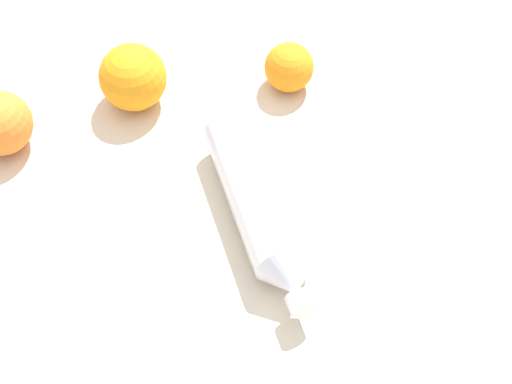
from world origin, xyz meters
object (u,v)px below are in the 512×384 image
orange_1 (133,77)px  orange_2 (289,67)px  water_bottle (262,206)px  orange_0 (1,121)px

orange_1 → orange_2: orange_1 is taller
water_bottle → orange_0: 0.33m
orange_1 → orange_0: bearing=-133.7°
orange_0 → orange_2: size_ratio=1.23×
orange_1 → orange_2: (0.17, 0.10, -0.01)m
water_bottle → orange_2: water_bottle is taller
orange_0 → orange_2: 0.36m
orange_1 → orange_2: bearing=30.0°
water_bottle → orange_0: bearing=-128.9°
orange_1 → orange_2: size_ratio=1.33×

